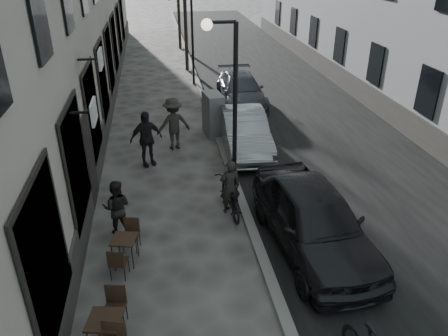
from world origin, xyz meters
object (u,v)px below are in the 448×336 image
object	(u,v)px
car_far	(241,90)
car_mid	(244,131)
bistro_set_b	(106,331)
pedestrian_mid	(173,124)
car_near	(314,219)
pedestrian_near	(117,208)
streetlamp_far	(189,22)
utility_cabinet	(213,115)
bicycle	(230,196)
pedestrian_far	(146,139)
bistro_set_c	(125,248)
streetlamp_near	(229,97)

from	to	relation	value
car_far	car_mid	bearing A→B (deg)	-98.64
bistro_set_b	pedestrian_mid	xyz separation A→B (m)	(1.70, 8.72, 0.50)
bistro_set_b	car_near	world-z (taller)	car_near
car_mid	bistro_set_b	bearing A→B (deg)	-114.77
pedestrian_near	bistro_set_b	bearing A→B (deg)	96.96
streetlamp_far	utility_cabinet	size ratio (longest dim) A/B	3.09
bicycle	car_mid	size ratio (longest dim) A/B	0.42
bicycle	pedestrian_near	size ratio (longest dim) A/B	1.21
utility_cabinet	car_mid	distance (m)	1.79
pedestrian_mid	bicycle	bearing A→B (deg)	90.81
pedestrian_near	utility_cabinet	bearing A→B (deg)	-111.31
car_mid	streetlamp_far	bearing A→B (deg)	100.07
pedestrian_near	pedestrian_far	world-z (taller)	pedestrian_far
bistro_set_b	car_mid	world-z (taller)	car_mid
bistro_set_b	utility_cabinet	xyz separation A→B (m)	(3.28, 9.75, 0.38)
bicycle	bistro_set_b	bearing A→B (deg)	50.33
pedestrian_near	car_far	size ratio (longest dim) A/B	0.32
pedestrian_mid	car_mid	size ratio (longest dim) A/B	0.44
pedestrian_mid	pedestrian_far	distance (m)	1.55
car_near	bistro_set_c	bearing A→B (deg)	173.88
pedestrian_mid	car_near	bearing A→B (deg)	99.81
pedestrian_near	pedestrian_mid	bearing A→B (deg)	-101.60
streetlamp_near	bistro_set_c	bearing A→B (deg)	-141.22
bistro_set_c	car_mid	bearing A→B (deg)	69.20
pedestrian_far	car_near	world-z (taller)	pedestrian_far
utility_cabinet	bicycle	xyz separation A→B (m)	(-0.30, -5.53, -0.35)
pedestrian_far	car_mid	size ratio (longest dim) A/B	0.44
streetlamp_near	car_near	size ratio (longest dim) A/B	1.06
bistro_set_b	car_far	bearing A→B (deg)	80.69
bistro_set_c	car_near	distance (m)	4.47
car_mid	bicycle	bearing A→B (deg)	-104.56
car_far	bistro_set_b	bearing A→B (deg)	-109.83
utility_cabinet	car_far	xyz separation A→B (m)	(1.75, 3.42, -0.15)
bistro_set_c	streetlamp_near	bearing A→B (deg)	52.46
car_mid	car_far	distance (m)	5.03
pedestrian_far	car_mid	xyz separation A→B (m)	(3.43, 0.71, -0.24)
car_near	car_mid	size ratio (longest dim) A/B	1.12
pedestrian_near	car_mid	bearing A→B (deg)	-125.64
streetlamp_far	pedestrian_near	distance (m)	13.56
streetlamp_near	pedestrian_far	world-z (taller)	streetlamp_near
pedestrian_far	car_mid	bearing A→B (deg)	-11.14
bistro_set_c	car_near	xyz separation A→B (m)	(4.45, -0.14, 0.41)
car_mid	car_near	bearing A→B (deg)	-83.05
pedestrian_near	car_mid	world-z (taller)	pedestrian_near
pedestrian_mid	car_far	distance (m)	5.56
utility_cabinet	pedestrian_near	bearing A→B (deg)	-127.23
car_near	car_far	size ratio (longest dim) A/B	1.04
bicycle	streetlamp_far	bearing A→B (deg)	-94.61
pedestrian_far	car_mid	distance (m)	3.51
pedestrian_mid	car_near	world-z (taller)	pedestrian_mid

